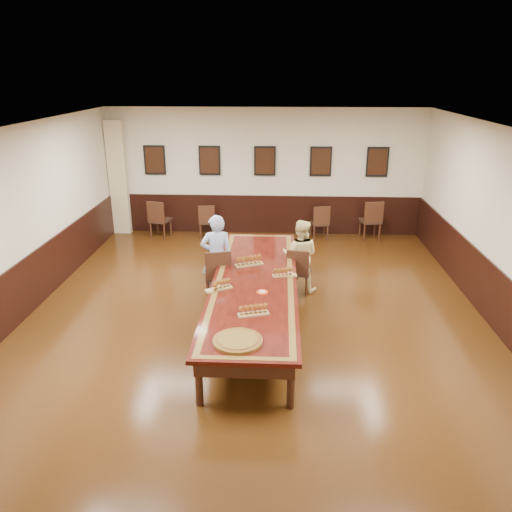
# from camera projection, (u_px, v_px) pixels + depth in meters

# --- Properties ---
(floor) EXTENTS (8.00, 10.00, 0.02)m
(floor) POSITION_uv_depth(u_px,v_px,m) (255.00, 321.00, 8.56)
(floor) COLOR black
(floor) RESTS_ON ground
(ceiling) EXTENTS (8.00, 10.00, 0.02)m
(ceiling) POSITION_uv_depth(u_px,v_px,m) (254.00, 129.00, 7.43)
(ceiling) COLOR white
(ceiling) RESTS_ON floor
(wall_back) EXTENTS (8.00, 0.02, 3.20)m
(wall_back) POSITION_uv_depth(u_px,v_px,m) (265.00, 172.00, 12.69)
(wall_back) COLOR beige
(wall_back) RESTS_ON floor
(wall_front) EXTENTS (8.00, 0.02, 3.20)m
(wall_front) POSITION_uv_depth(u_px,v_px,m) (214.00, 460.00, 3.31)
(wall_front) COLOR beige
(wall_front) RESTS_ON floor
(wall_left) EXTENTS (0.02, 10.00, 3.20)m
(wall_left) POSITION_uv_depth(u_px,v_px,m) (11.00, 228.00, 8.18)
(wall_left) COLOR beige
(wall_left) RESTS_ON floor
(wall_right) EXTENTS (0.02, 10.00, 3.20)m
(wall_right) POSITION_uv_depth(u_px,v_px,m) (510.00, 236.00, 7.81)
(wall_right) COLOR beige
(wall_right) RESTS_ON floor
(chair_man) EXTENTS (0.57, 0.60, 1.01)m
(chair_man) POSITION_uv_depth(u_px,v_px,m) (218.00, 274.00, 9.21)
(chair_man) COLOR black
(chair_man) RESTS_ON floor
(chair_woman) EXTENTS (0.51, 0.54, 0.91)m
(chair_woman) POSITION_uv_depth(u_px,v_px,m) (299.00, 270.00, 9.52)
(chair_woman) COLOR black
(chair_woman) RESTS_ON floor
(spare_chair_a) EXTENTS (0.56, 0.59, 0.98)m
(spare_chair_a) POSITION_uv_depth(u_px,v_px,m) (160.00, 219.00, 12.67)
(spare_chair_a) COLOR black
(spare_chair_a) RESTS_ON floor
(spare_chair_b) EXTENTS (0.47, 0.50, 0.87)m
(spare_chair_b) POSITION_uv_depth(u_px,v_px,m) (207.00, 221.00, 12.73)
(spare_chair_b) COLOR black
(spare_chair_b) RESTS_ON floor
(spare_chair_c) EXTENTS (0.49, 0.52, 0.89)m
(spare_chair_c) POSITION_uv_depth(u_px,v_px,m) (320.00, 222.00, 12.58)
(spare_chair_c) COLOR black
(spare_chair_c) RESTS_ON floor
(spare_chair_d) EXTENTS (0.54, 0.58, 1.02)m
(spare_chair_d) POSITION_uv_depth(u_px,v_px,m) (370.00, 220.00, 12.55)
(spare_chair_d) COLOR black
(spare_chair_d) RESTS_ON floor
(person_man) EXTENTS (0.65, 0.50, 1.60)m
(person_man) POSITION_uv_depth(u_px,v_px,m) (217.00, 257.00, 9.20)
(person_man) COLOR #537BD1
(person_man) RESTS_ON floor
(person_woman) EXTENTS (0.80, 0.67, 1.42)m
(person_woman) POSITION_uv_depth(u_px,v_px,m) (300.00, 256.00, 9.52)
(person_woman) COLOR #F5E299
(person_woman) RESTS_ON floor
(pink_phone) EXTENTS (0.08, 0.14, 0.01)m
(pink_phone) POSITION_uv_depth(u_px,v_px,m) (290.00, 274.00, 8.55)
(pink_phone) COLOR #E14BA2
(pink_phone) RESTS_ON conference_table
(curtain) EXTENTS (0.45, 0.18, 2.90)m
(curtain) POSITION_uv_depth(u_px,v_px,m) (118.00, 178.00, 12.74)
(curtain) COLOR #C5B388
(curtain) RESTS_ON floor
(wainscoting) EXTENTS (8.00, 10.00, 1.00)m
(wainscoting) POSITION_uv_depth(u_px,v_px,m) (255.00, 294.00, 8.38)
(wainscoting) COLOR black
(wainscoting) RESTS_ON floor
(conference_table) EXTENTS (1.40, 5.00, 0.76)m
(conference_table) POSITION_uv_depth(u_px,v_px,m) (255.00, 288.00, 8.34)
(conference_table) COLOR black
(conference_table) RESTS_ON floor
(posters) EXTENTS (6.14, 0.04, 0.74)m
(posters) POSITION_uv_depth(u_px,v_px,m) (265.00, 161.00, 12.51)
(posters) COLOR black
(posters) RESTS_ON wall_back
(flight_a) EXTENTS (0.52, 0.34, 0.19)m
(flight_a) POSITION_uv_depth(u_px,v_px,m) (249.00, 261.00, 8.90)
(flight_a) COLOR olive
(flight_a) RESTS_ON conference_table
(flight_b) EXTENTS (0.43, 0.20, 0.15)m
(flight_b) POSITION_uv_depth(u_px,v_px,m) (284.00, 272.00, 8.44)
(flight_b) COLOR olive
(flight_b) RESTS_ON conference_table
(flight_c) EXTENTS (0.45, 0.35, 0.17)m
(flight_c) POSITION_uv_depth(u_px,v_px,m) (220.00, 285.00, 7.91)
(flight_c) COLOR olive
(flight_c) RESTS_ON conference_table
(flight_d) EXTENTS (0.47, 0.26, 0.17)m
(flight_d) POSITION_uv_depth(u_px,v_px,m) (253.00, 310.00, 7.09)
(flight_d) COLOR olive
(flight_d) RESTS_ON conference_table
(red_plate_grp) EXTENTS (0.19, 0.19, 0.02)m
(red_plate_grp) POSITION_uv_depth(u_px,v_px,m) (262.00, 292.00, 7.83)
(red_plate_grp) COLOR red
(red_plate_grp) RESTS_ON conference_table
(carved_platter) EXTENTS (0.72, 0.72, 0.05)m
(carved_platter) POSITION_uv_depth(u_px,v_px,m) (238.00, 341.00, 6.39)
(carved_platter) COLOR #543310
(carved_platter) RESTS_ON conference_table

